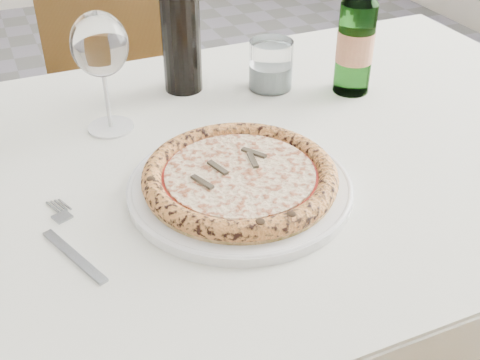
{
  "coord_description": "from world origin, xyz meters",
  "views": [
    {
      "loc": [
        -0.09,
        -1.02,
        1.25
      ],
      "look_at": [
        0.19,
        -0.38,
        0.78
      ],
      "focal_mm": 45.0,
      "sensor_mm": 36.0,
      "label": 1
    }
  ],
  "objects_px": {
    "pizza": "(240,176)",
    "wine_glass": "(100,47)",
    "dining_table": "(216,204)",
    "plate": "(240,187)",
    "chair_far": "(116,80)",
    "tumbler": "(271,68)",
    "beer_bottle": "(356,38)",
    "wine_bottle": "(180,25)"
  },
  "relations": [
    {
      "from": "dining_table",
      "to": "beer_bottle",
      "type": "relative_size",
      "value": 5.51
    },
    {
      "from": "plate",
      "to": "tumbler",
      "type": "height_order",
      "value": "tumbler"
    },
    {
      "from": "beer_bottle",
      "to": "pizza",
      "type": "bearing_deg",
      "value": -145.69
    },
    {
      "from": "beer_bottle",
      "to": "wine_bottle",
      "type": "relative_size",
      "value": 0.89
    },
    {
      "from": "pizza",
      "to": "wine_bottle",
      "type": "xyz_separation_m",
      "value": [
        0.04,
        0.35,
        0.1
      ]
    },
    {
      "from": "pizza",
      "to": "chair_far",
      "type": "bearing_deg",
      "value": 88.82
    },
    {
      "from": "chair_far",
      "to": "pizza",
      "type": "bearing_deg",
      "value": -91.18
    },
    {
      "from": "pizza",
      "to": "beer_bottle",
      "type": "distance_m",
      "value": 0.39
    },
    {
      "from": "pizza",
      "to": "beer_bottle",
      "type": "height_order",
      "value": "beer_bottle"
    },
    {
      "from": "dining_table",
      "to": "wine_glass",
      "type": "distance_m",
      "value": 0.31
    },
    {
      "from": "dining_table",
      "to": "pizza",
      "type": "distance_m",
      "value": 0.15
    },
    {
      "from": "chair_far",
      "to": "pizza",
      "type": "height_order",
      "value": "chair_far"
    },
    {
      "from": "dining_table",
      "to": "chair_far",
      "type": "distance_m",
      "value": 0.83
    },
    {
      "from": "pizza",
      "to": "beer_bottle",
      "type": "relative_size",
      "value": 1.07
    },
    {
      "from": "wine_bottle",
      "to": "pizza",
      "type": "bearing_deg",
      "value": -95.96
    },
    {
      "from": "tumbler",
      "to": "beer_bottle",
      "type": "xyz_separation_m",
      "value": [
        0.13,
        -0.07,
        0.06
      ]
    },
    {
      "from": "chair_far",
      "to": "pizza",
      "type": "relative_size",
      "value": 3.39
    },
    {
      "from": "chair_far",
      "to": "plate",
      "type": "distance_m",
      "value": 0.95
    },
    {
      "from": "dining_table",
      "to": "plate",
      "type": "xyz_separation_m",
      "value": [
        0.0,
        -0.1,
        0.1
      ]
    },
    {
      "from": "dining_table",
      "to": "wine_glass",
      "type": "bearing_deg",
      "value": 129.21
    },
    {
      "from": "pizza",
      "to": "wine_glass",
      "type": "relative_size",
      "value": 1.38
    },
    {
      "from": "beer_bottle",
      "to": "wine_bottle",
      "type": "height_order",
      "value": "wine_bottle"
    },
    {
      "from": "wine_bottle",
      "to": "dining_table",
      "type": "bearing_deg",
      "value": -98.32
    },
    {
      "from": "plate",
      "to": "chair_far",
      "type": "bearing_deg",
      "value": 88.82
    },
    {
      "from": "plate",
      "to": "pizza",
      "type": "bearing_deg",
      "value": 160.64
    },
    {
      "from": "tumbler",
      "to": "wine_bottle",
      "type": "xyz_separation_m",
      "value": [
        -0.15,
        0.06,
        0.08
      ]
    },
    {
      "from": "pizza",
      "to": "tumbler",
      "type": "relative_size",
      "value": 3.04
    },
    {
      "from": "pizza",
      "to": "wine_glass",
      "type": "height_order",
      "value": "wine_glass"
    },
    {
      "from": "wine_glass",
      "to": "beer_bottle",
      "type": "bearing_deg",
      "value": -4.68
    },
    {
      "from": "plate",
      "to": "beer_bottle",
      "type": "relative_size",
      "value": 1.24
    },
    {
      "from": "pizza",
      "to": "wine_bottle",
      "type": "height_order",
      "value": "wine_bottle"
    },
    {
      "from": "chair_far",
      "to": "wine_glass",
      "type": "relative_size",
      "value": 4.68
    },
    {
      "from": "tumbler",
      "to": "plate",
      "type": "bearing_deg",
      "value": -122.94
    },
    {
      "from": "chair_far",
      "to": "tumbler",
      "type": "height_order",
      "value": "chair_far"
    },
    {
      "from": "pizza",
      "to": "wine_glass",
      "type": "xyz_separation_m",
      "value": [
        -0.13,
        0.25,
        0.12
      ]
    },
    {
      "from": "dining_table",
      "to": "plate",
      "type": "distance_m",
      "value": 0.14
    },
    {
      "from": "pizza",
      "to": "wine_bottle",
      "type": "bearing_deg",
      "value": 84.04
    },
    {
      "from": "plate",
      "to": "wine_bottle",
      "type": "bearing_deg",
      "value": 84.04
    },
    {
      "from": "wine_bottle",
      "to": "beer_bottle",
      "type": "bearing_deg",
      "value": -25.04
    },
    {
      "from": "chair_far",
      "to": "beer_bottle",
      "type": "distance_m",
      "value": 0.83
    },
    {
      "from": "dining_table",
      "to": "wine_bottle",
      "type": "height_order",
      "value": "wine_bottle"
    },
    {
      "from": "dining_table",
      "to": "plate",
      "type": "bearing_deg",
      "value": -90.0
    }
  ]
}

